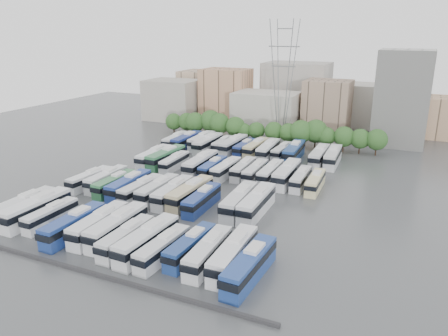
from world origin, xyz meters
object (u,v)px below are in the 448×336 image
at_px(bus_r0_s11, 208,252).
at_px(bus_r1_s8, 202,200).
at_px(bus_r2_s3, 174,162).
at_px(bus_r2_s13, 315,182).
at_px(bus_r2_s6, 213,167).
at_px(bus_r0_s0, 23,206).
at_px(bus_r0_s13, 250,266).
at_px(bus_r2_s11, 287,174).
at_px(bus_r0_s7, 126,238).
at_px(bus_r1_s1, 106,179).
at_px(bus_r2_s5, 201,164).
at_px(bus_r2_s9, 255,171).
at_px(bus_r1_s7, 190,193).
at_px(bus_r3_s2, 202,141).
at_px(bus_r0_s1, 36,209).
at_px(bus_r3_s1, 187,141).
at_px(bus_r1_s10, 239,201).
at_px(bus_r3_s9, 282,151).
at_px(bus_r1_s0, 89,179).
at_px(bus_r2_s1, 154,156).
at_px(bus_r2_s7, 226,169).
at_px(bus_r3_s13, 333,157).
at_px(bus_r1_s2, 115,184).
at_px(bus_r1_s3, 129,185).
at_px(bus_r0_s9, 163,248).
at_px(bus_r0_s5, 99,224).
at_px(bus_r2_s10, 271,173).
at_px(bus_r3_s0, 176,140).
at_px(bus_r0_s4, 74,225).
at_px(bus_r2_s12, 301,179).
at_px(bus_r1_s4, 141,189).
at_px(bus_r2_s8, 243,169).
at_px(bus_r1_s11, 257,203).
at_px(bus_r1_s5, 158,190).
at_px(bus_r3_s10, 294,152).
at_px(bus_r3_s8, 268,150).
at_px(bus_r3_s5, 233,145).
at_px(bus_r3_s12, 319,156).
at_px(bus_r3_s6, 245,147).
at_px(electricity_pylon, 283,75).
at_px(bus_r3_s4, 223,144).
at_px(bus_r0_s6, 117,226).
at_px(bus_r0_s12, 233,254).

height_order(bus_r0_s11, bus_r1_s8, bus_r0_s11).
relative_size(bus_r2_s3, bus_r2_s13, 1.00).
bearing_deg(bus_r2_s6, bus_r0_s0, -120.98).
bearing_deg(bus_r0_s13, bus_r2_s11, 101.73).
height_order(bus_r0_s7, bus_r1_s1, same).
distance_m(bus_r0_s7, bus_r2_s5, 37.37).
bearing_deg(bus_r2_s9, bus_r1_s7, -110.07).
xyz_separation_m(bus_r2_s5, bus_r3_s2, (-9.69, 19.27, -0.11)).
xyz_separation_m(bus_r0_s1, bus_r1_s8, (23.37, 16.11, -0.31)).
bearing_deg(bus_r1_s7, bus_r3_s1, 122.60).
xyz_separation_m(bus_r1_s10, bus_r3_s9, (-3.17, 35.98, -0.33)).
relative_size(bus_r2_s11, bus_r3_s1, 1.03).
xyz_separation_m(bus_r1_s0, bus_r2_s6, (19.79, 17.57, 0.00)).
bearing_deg(bus_r1_s10, bus_r2_s1, 146.38).
bearing_deg(bus_r2_s7, bus_r3_s13, 45.13).
relative_size(bus_r1_s0, bus_r1_s2, 0.98).
relative_size(bus_r1_s3, bus_r1_s7, 0.95).
bearing_deg(bus_r0_s9, bus_r0_s5, 173.43).
bearing_deg(bus_r2_s10, bus_r3_s0, 153.51).
distance_m(bus_r0_s4, bus_r2_s12, 45.64).
height_order(bus_r0_s11, bus_r2_s11, bus_r2_s11).
xyz_separation_m(bus_r1_s7, bus_r2_s5, (-6.71, 17.26, 0.05)).
relative_size(bus_r1_s4, bus_r2_s13, 1.06).
height_order(bus_r2_s3, bus_r3_s13, bus_r3_s13).
relative_size(bus_r0_s7, bus_r2_s8, 1.03).
relative_size(bus_r0_s9, bus_r0_s11, 0.94).
height_order(bus_r0_s0, bus_r1_s1, bus_r0_s0).
relative_size(bus_r1_s11, bus_r3_s0, 1.13).
xyz_separation_m(bus_r1_s2, bus_r2_s11, (29.79, 19.44, 0.30)).
relative_size(bus_r1_s4, bus_r1_s5, 0.97).
distance_m(bus_r2_s10, bus_r3_s10, 17.51).
distance_m(bus_r1_s5, bus_r3_s8, 37.19).
xyz_separation_m(bus_r1_s4, bus_r3_s2, (-6.42, 38.07, 0.16)).
distance_m(bus_r0_s5, bus_r2_s7, 35.26).
xyz_separation_m(bus_r0_s4, bus_r0_s7, (10.02, 0.02, -0.17)).
xyz_separation_m(bus_r0_s0, bus_r3_s9, (29.93, 53.81, -0.29)).
distance_m(bus_r1_s5, bus_r3_s5, 36.59).
bearing_deg(bus_r3_s2, bus_r3_s12, -4.47).
bearing_deg(bus_r0_s4, bus_r2_s7, 74.40).
distance_m(bus_r2_s7, bus_r3_s6, 19.15).
xyz_separation_m(electricity_pylon, bus_r2_s5, (-6.95, -38.21, -16.59)).
xyz_separation_m(bus_r1_s1, bus_r2_s12, (36.31, 17.10, -0.10)).
bearing_deg(bus_r1_s10, bus_r0_s4, -137.84).
xyz_separation_m(bus_r0_s0, bus_r3_s10, (33.12, 53.32, 0.08)).
bearing_deg(bus_r0_s5, bus_r3_s4, 91.11).
height_order(bus_r0_s4, bus_r3_s2, bus_r0_s4).
height_order(bus_r0_s6, bus_r2_s3, bus_r0_s6).
distance_m(bus_r0_s12, bus_r3_s1, 63.97).
bearing_deg(bus_r3_s5, bus_r2_s8, -57.96).
bearing_deg(bus_r2_s6, bus_r3_s6, 88.76).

